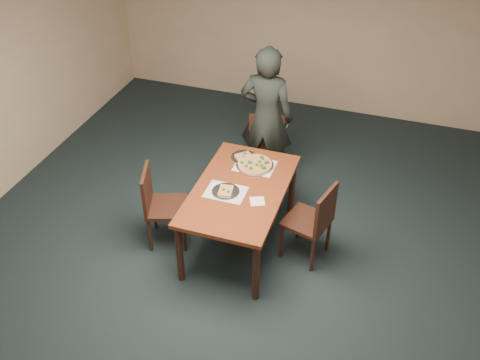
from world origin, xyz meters
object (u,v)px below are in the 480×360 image
(chair_right, at_px, (314,219))
(pizza_pan, at_px, (255,164))
(diner, at_px, (266,117))
(slice_plate_near, at_px, (226,191))
(chair_far, at_px, (266,148))
(chair_left, at_px, (159,202))
(dining_table, at_px, (240,195))
(slice_plate_far, at_px, (244,157))

(chair_right, relative_size, pizza_pan, 2.26)
(chair_right, xyz_separation_m, diner, (-0.86, 1.19, 0.36))
(pizza_pan, xyz_separation_m, slice_plate_near, (-0.14, -0.52, -0.01))
(chair_far, xyz_separation_m, diner, (-0.03, 0.11, 0.36))
(chair_left, height_order, chair_right, same)
(diner, bearing_deg, dining_table, 94.07)
(chair_left, distance_m, slice_plate_far, 1.04)
(diner, bearing_deg, slice_plate_far, 86.10)
(dining_table, distance_m, chair_right, 0.79)
(slice_plate_far, bearing_deg, chair_far, 82.32)
(chair_far, relative_size, chair_right, 1.00)
(pizza_pan, height_order, slice_plate_far, pizza_pan)
(chair_far, height_order, chair_left, same)
(chair_left, height_order, pizza_pan, chair_left)
(chair_left, distance_m, diner, 1.66)
(chair_far, relative_size, slice_plate_near, 3.25)
(chair_far, bearing_deg, slice_plate_far, -110.28)
(chair_far, bearing_deg, chair_left, -132.44)
(chair_right, bearing_deg, dining_table, -71.73)
(dining_table, distance_m, slice_plate_far, 0.56)
(chair_far, height_order, slice_plate_far, chair_far)
(pizza_pan, bearing_deg, slice_plate_near, -105.41)
(dining_table, relative_size, chair_far, 1.65)
(slice_plate_near, bearing_deg, pizza_pan, 74.59)
(diner, height_order, slice_plate_far, diner)
(diner, distance_m, pizza_pan, 0.83)
(dining_table, relative_size, chair_right, 1.65)
(dining_table, xyz_separation_m, chair_right, (0.77, 0.04, -0.14))
(slice_plate_near, relative_size, slice_plate_far, 1.00)
(diner, distance_m, slice_plate_near, 1.35)
(chair_far, height_order, slice_plate_near, chair_far)
(chair_right, distance_m, diner, 1.51)
(chair_left, height_order, slice_plate_near, chair_left)
(chair_far, bearing_deg, diner, 93.53)
(dining_table, distance_m, chair_left, 0.86)
(dining_table, bearing_deg, diner, 93.98)
(chair_far, bearing_deg, dining_table, -99.82)
(chair_left, xyz_separation_m, slice_plate_far, (0.69, 0.74, 0.25))
(dining_table, xyz_separation_m, slice_plate_near, (-0.11, -0.11, 0.11))
(slice_plate_far, bearing_deg, pizza_pan, -34.81)
(dining_table, bearing_deg, slice_plate_far, 104.26)
(chair_far, xyz_separation_m, chair_left, (-0.77, -1.34, 0.00))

